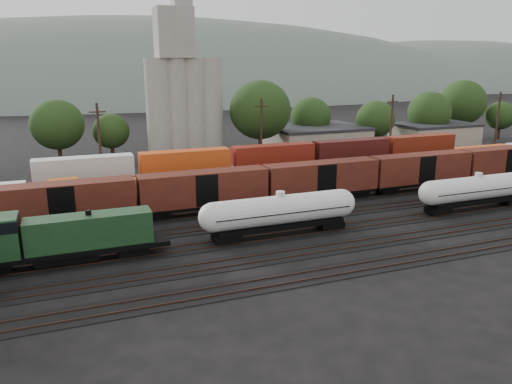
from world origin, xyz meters
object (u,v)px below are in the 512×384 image
object	(u,v)px
grain_silo	(184,99)
tank_car_a	(280,212)
green_locomotive	(52,238)
orange_locomotive	(102,194)

from	to	relation	value
grain_silo	tank_car_a	bearing A→B (deg)	-90.07
green_locomotive	grain_silo	world-z (taller)	grain_silo
orange_locomotive	green_locomotive	bearing A→B (deg)	-109.63
orange_locomotive	grain_silo	xyz separation A→B (m)	(16.27, 26.00, 8.90)
green_locomotive	grain_silo	distance (m)	47.13
tank_car_a	orange_locomotive	distance (m)	22.09
orange_locomotive	grain_silo	bearing A→B (deg)	57.97
green_locomotive	tank_car_a	xyz separation A→B (m)	(21.57, 0.00, -0.03)
tank_car_a	grain_silo	size ratio (longest dim) A/B	0.59
green_locomotive	tank_car_a	world-z (taller)	green_locomotive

